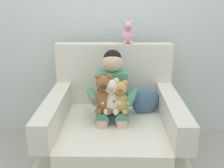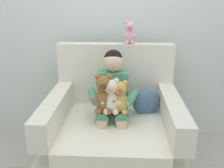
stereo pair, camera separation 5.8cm
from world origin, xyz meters
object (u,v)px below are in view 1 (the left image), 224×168
(plush_brown, at_px, (104,95))
(throw_pillow, at_px, (146,102))
(plush_pink_on_backrest, at_px, (128,33))
(plush_cream, at_px, (111,97))
(plush_honey, at_px, (120,98))
(armchair, at_px, (113,132))
(seated_child, at_px, (112,94))

(plush_brown, distance_m, throw_pillow, 0.47)
(plush_brown, relative_size, plush_pink_on_backrest, 1.54)
(plush_brown, relative_size, throw_pillow, 1.25)
(plush_cream, distance_m, plush_honey, 0.07)
(plush_brown, distance_m, plush_pink_on_backrest, 0.68)
(plush_honey, relative_size, plush_brown, 0.85)
(armchair, relative_size, plush_honey, 4.01)
(plush_brown, height_order, plush_pink_on_backrest, plush_pink_on_backrest)
(plush_honey, height_order, throw_pillow, plush_honey)
(plush_cream, xyz_separation_m, plush_brown, (-0.06, 0.01, 0.01))
(seated_child, xyz_separation_m, plush_brown, (-0.07, -0.14, 0.05))
(plush_brown, bearing_deg, throw_pillow, 45.78)
(armchair, xyz_separation_m, plush_cream, (-0.02, -0.10, 0.38))
(plush_cream, distance_m, throw_pillow, 0.42)
(plush_cream, height_order, plush_brown, plush_brown)
(plush_cream, bearing_deg, armchair, 79.01)
(seated_child, height_order, plush_brown, seated_child)
(seated_child, distance_m, plush_cream, 0.15)
(armchair, distance_m, throw_pillow, 0.40)
(plush_honey, distance_m, throw_pillow, 0.37)
(plush_brown, height_order, throw_pillow, plush_brown)
(plush_honey, relative_size, plush_pink_on_backrest, 1.30)
(armchair, relative_size, throw_pillow, 4.24)
(plush_brown, bearing_deg, plush_pink_on_backrest, 79.30)
(plush_honey, bearing_deg, plush_brown, -163.14)
(plush_cream, bearing_deg, plush_honey, 1.14)
(plush_cream, distance_m, plush_pink_on_backrest, 0.67)
(plush_cream, height_order, throw_pillow, plush_cream)
(seated_child, height_order, plush_honey, seated_child)
(plush_brown, bearing_deg, plush_honey, 10.82)
(plush_honey, xyz_separation_m, throw_pillow, (0.23, 0.25, -0.14))
(armchair, bearing_deg, plush_honey, -60.13)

